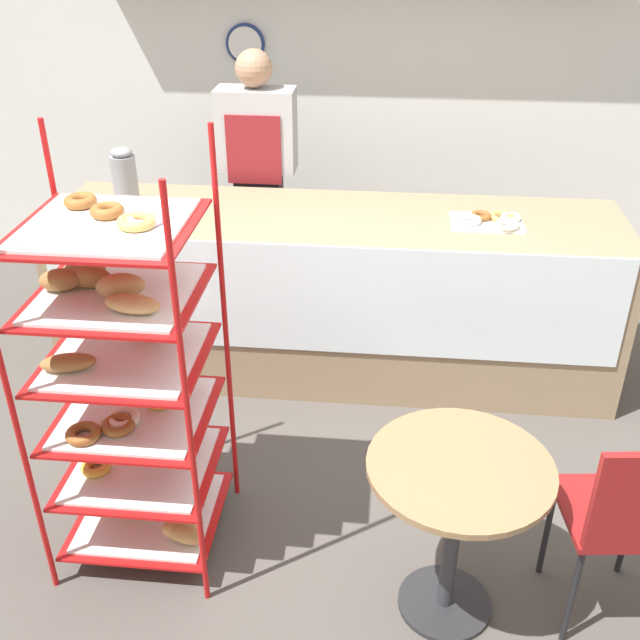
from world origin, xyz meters
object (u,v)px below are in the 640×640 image
object	(u,v)px
coffee_carafe	(125,181)
donut_tray_counter	(491,220)
person_worker	(258,180)
cafe_chair	(627,514)
pastry_rack	(128,383)
cafe_table	(456,503)

from	to	relation	value
coffee_carafe	donut_tray_counter	distance (m)	1.92
person_worker	cafe_chair	distance (m)	2.85
person_worker	donut_tray_counter	distance (m)	1.46
person_worker	cafe_chair	size ratio (longest dim) A/B	1.86
person_worker	coffee_carafe	world-z (taller)	person_worker
person_worker	cafe_chair	world-z (taller)	person_worker
pastry_rack	coffee_carafe	distance (m)	1.49
pastry_rack	person_worker	world-z (taller)	pastry_rack
pastry_rack	donut_tray_counter	bearing A→B (deg)	43.56
cafe_chair	coffee_carafe	bearing A→B (deg)	-42.46
pastry_rack	cafe_chair	size ratio (longest dim) A/B	1.92
cafe_chair	donut_tray_counter	distance (m)	1.74
pastry_rack	donut_tray_counter	world-z (taller)	pastry_rack
pastry_rack	cafe_table	distance (m)	1.30
cafe_chair	coffee_carafe	size ratio (longest dim) A/B	2.57
cafe_chair	donut_tray_counter	xyz separation A→B (m)	(-0.35, 1.66, 0.40)
cafe_table	donut_tray_counter	distance (m)	1.71
coffee_carafe	donut_tray_counter	world-z (taller)	coffee_carafe
pastry_rack	cafe_chair	bearing A→B (deg)	-7.88
cafe_table	cafe_chair	xyz separation A→B (m)	(0.58, -0.02, 0.02)
person_worker	cafe_table	xyz separation A→B (m)	(1.09, -2.26, -0.38)
pastry_rack	coffee_carafe	size ratio (longest dim) A/B	4.94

